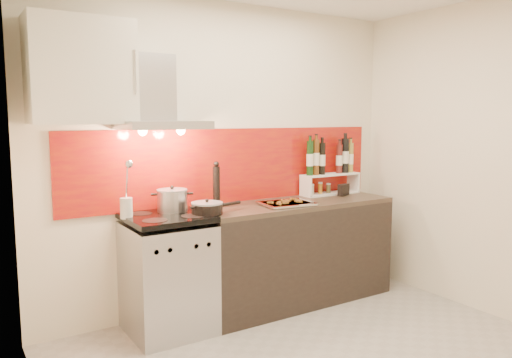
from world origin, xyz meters
TOP-DOWN VIEW (x-y plane):
  - back_wall at (0.00, 1.40)m, footprint 3.40×0.02m
  - left_wall at (-1.70, 0.00)m, footprint 0.02×2.80m
  - right_wall at (1.70, 0.00)m, footprint 0.02×2.80m
  - backsplash at (0.05, 1.39)m, footprint 3.00×0.02m
  - range_stove at (-0.70, 1.10)m, footprint 0.60×0.60m
  - counter at (0.50, 1.10)m, footprint 1.80×0.60m
  - range_hood at (-0.70, 1.24)m, footprint 0.62×0.50m
  - upper_cabinet at (-1.25, 1.22)m, footprint 0.70×0.35m
  - stock_pot at (-0.61, 1.20)m, footprint 0.24×0.24m
  - saute_pan at (-0.41, 0.98)m, footprint 0.46×0.24m
  - utensil_jar at (-0.98, 1.17)m, footprint 0.09×0.14m
  - pepper_mill at (-0.22, 1.21)m, footprint 0.06×0.06m
  - step_shelf at (1.04, 1.26)m, footprint 0.62×0.17m
  - caddy_box at (1.07, 1.11)m, footprint 0.13×0.08m
  - baking_tray at (0.34, 1.00)m, footprint 0.47×0.38m

SIDE VIEW (x-z plane):
  - range_stove at x=-0.70m, z-range -0.01..0.90m
  - counter at x=0.50m, z-range 0.00..0.90m
  - baking_tray at x=0.34m, z-range 0.90..0.93m
  - saute_pan at x=-0.41m, z-range 0.90..1.01m
  - caddy_box at x=1.07m, z-range 0.91..1.01m
  - stock_pot at x=-0.61m, z-range 0.90..1.10m
  - utensil_jar at x=-0.98m, z-range 0.81..1.25m
  - pepper_mill at x=-0.22m, z-range 0.89..1.28m
  - step_shelf at x=1.04m, z-range 0.89..1.43m
  - backsplash at x=0.05m, z-range 0.90..1.54m
  - back_wall at x=0.00m, z-range 0.00..2.60m
  - left_wall at x=-1.70m, z-range 0.00..2.60m
  - right_wall at x=1.70m, z-range 0.00..2.60m
  - range_hood at x=-0.70m, z-range 1.44..2.05m
  - upper_cabinet at x=-1.25m, z-range 1.59..2.31m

